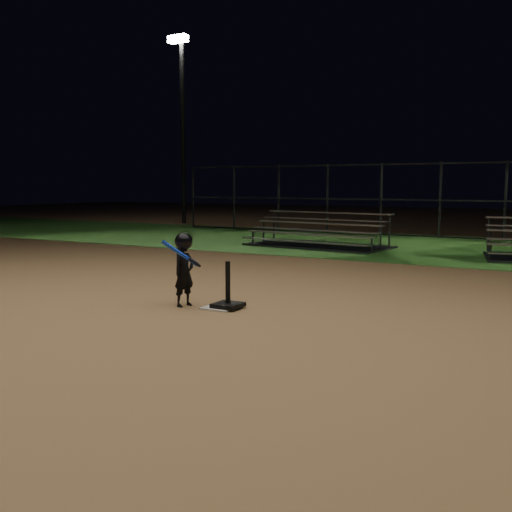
{
  "coord_description": "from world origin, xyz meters",
  "views": [
    {
      "loc": [
        4.64,
        -6.95,
        1.75
      ],
      "look_at": [
        0.0,
        1.0,
        0.65
      ],
      "focal_mm": 41.73,
      "sensor_mm": 36.0,
      "label": 1
    }
  ],
  "objects_px": {
    "home_plate": "(221,307)",
    "bleacher_left": "(318,240)",
    "batting_tee": "(228,299)",
    "child_batter": "(184,267)",
    "light_pole_left": "(182,113)"
  },
  "relations": [
    {
      "from": "batting_tee",
      "to": "home_plate",
      "type": "bearing_deg",
      "value": -167.86
    },
    {
      "from": "bleacher_left",
      "to": "batting_tee",
      "type": "bearing_deg",
      "value": -67.84
    },
    {
      "from": "home_plate",
      "to": "bleacher_left",
      "type": "bearing_deg",
      "value": 105.34
    },
    {
      "from": "batting_tee",
      "to": "light_pole_left",
      "type": "distance_m",
      "value": 19.81
    },
    {
      "from": "batting_tee",
      "to": "bleacher_left",
      "type": "xyz_separation_m",
      "value": [
        -2.42,
        8.42,
        0.06
      ]
    },
    {
      "from": "home_plate",
      "to": "bleacher_left",
      "type": "height_order",
      "value": "bleacher_left"
    },
    {
      "from": "child_batter",
      "to": "bleacher_left",
      "type": "height_order",
      "value": "child_batter"
    },
    {
      "from": "home_plate",
      "to": "bleacher_left",
      "type": "distance_m",
      "value": 8.76
    },
    {
      "from": "home_plate",
      "to": "light_pole_left",
      "type": "bearing_deg",
      "value": 128.77
    },
    {
      "from": "batting_tee",
      "to": "child_batter",
      "type": "bearing_deg",
      "value": -166.53
    },
    {
      "from": "batting_tee",
      "to": "bleacher_left",
      "type": "height_order",
      "value": "bleacher_left"
    },
    {
      "from": "home_plate",
      "to": "batting_tee",
      "type": "distance_m",
      "value": 0.17
    },
    {
      "from": "bleacher_left",
      "to": "child_batter",
      "type": "bearing_deg",
      "value": -72.21
    },
    {
      "from": "batting_tee",
      "to": "child_batter",
      "type": "xyz_separation_m",
      "value": [
        -0.65,
        -0.16,
        0.43
      ]
    },
    {
      "from": "home_plate",
      "to": "bleacher_left",
      "type": "relative_size",
      "value": 0.11
    }
  ]
}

